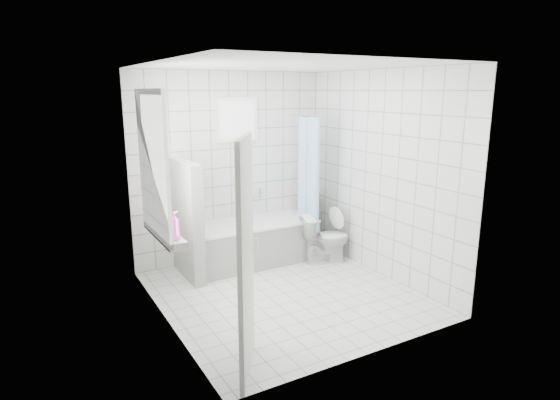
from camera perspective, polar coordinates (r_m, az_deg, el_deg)
ground at (r=5.63m, az=0.59°, el=-11.33°), size 3.00×3.00×0.00m
ceiling at (r=5.13m, az=0.67°, el=16.11°), size 3.00×3.00×0.00m
wall_back at (r=6.55m, az=-6.01°, el=4.01°), size 2.80×0.02×2.60m
wall_front at (r=4.04m, az=11.42°, el=-2.00°), size 2.80×0.02×2.60m
wall_left at (r=4.70m, az=-14.29°, el=-0.01°), size 0.02×3.00×2.60m
wall_right at (r=6.04m, az=12.19°, el=3.01°), size 0.02×3.00×2.60m
window_left at (r=4.94m, az=-14.93°, el=4.14°), size 0.01×0.90×1.40m
window_back at (r=6.48m, az=-5.17°, el=9.72°), size 0.50×0.01×0.50m
window_sill at (r=5.11m, az=-13.95°, el=-4.02°), size 0.18×1.02×0.08m
door at (r=3.87m, az=-4.17°, el=-7.11°), size 0.46×0.70×2.00m
bathtub at (r=6.51m, az=-3.35°, el=-5.14°), size 1.74×0.77×0.58m
partition_wall at (r=6.00m, az=-11.25°, el=-2.42°), size 0.15×0.85×1.50m
tiled_ledge at (r=7.25m, az=3.59°, el=-3.34°), size 0.40×0.24×0.55m
toilet at (r=6.55m, az=5.55°, el=-4.69°), size 0.73×0.54×0.67m
curtain_rod at (r=6.57m, az=3.01°, el=10.24°), size 0.02×0.80×0.02m
shower_curtain at (r=6.57m, az=3.52°, el=2.31°), size 0.14×0.48×1.78m
tub_faucet at (r=6.69m, az=-3.92°, el=0.33°), size 0.18×0.06×0.06m
sill_bottles at (r=5.04m, az=-13.86°, el=-2.25°), size 0.18×0.81×0.32m
ledge_bottles at (r=7.13m, az=3.77°, el=-0.39°), size 0.20×0.19×0.24m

